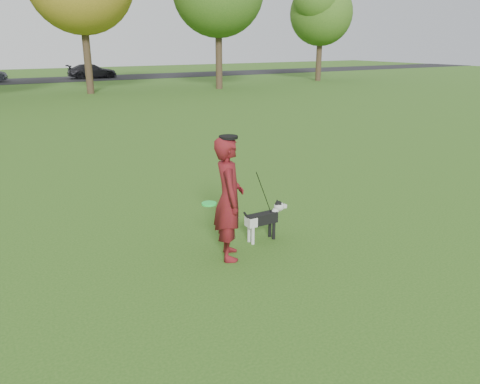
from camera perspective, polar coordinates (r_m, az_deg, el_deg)
ground at (r=7.86m, az=0.13°, el=-7.45°), size 120.00×120.00×0.00m
road at (r=46.37m, az=-26.66°, el=11.94°), size 120.00×7.00×0.02m
man at (r=7.38m, az=-1.37°, el=-0.82°), size 0.73×0.86×2.00m
dog at (r=8.22m, az=3.07°, el=-3.08°), size 0.92×0.18×0.70m
car_right at (r=47.50m, az=-17.59°, el=13.88°), size 4.54×2.01×1.29m
man_held_items at (r=7.83m, az=2.84°, el=-0.13°), size 1.53×0.50×1.54m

